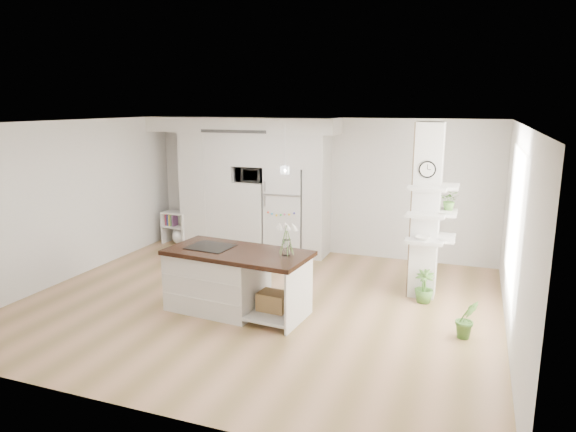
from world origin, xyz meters
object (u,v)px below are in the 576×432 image
at_px(kitchen_island, 225,278).
at_px(bookshelf, 178,230).
at_px(refrigerator, 287,210).
at_px(floor_plant_a, 467,319).

bearing_deg(kitchen_island, bookshelf, 137.29).
height_order(kitchen_island, bookshelf, kitchen_island).
relative_size(refrigerator, floor_plant_a, 3.36).
xyz_separation_m(refrigerator, bookshelf, (-2.45, -0.19, -0.57)).
distance_m(refrigerator, kitchen_island, 3.12).
height_order(refrigerator, bookshelf, refrigerator).
distance_m(kitchen_island, bookshelf, 3.92).
relative_size(refrigerator, kitchen_island, 0.82).
bearing_deg(bookshelf, refrigerator, 9.45).
relative_size(kitchen_island, bookshelf, 3.06).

